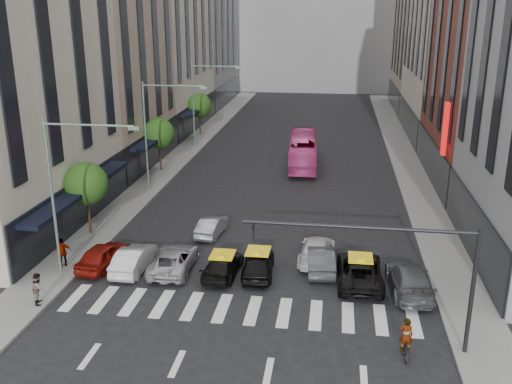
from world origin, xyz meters
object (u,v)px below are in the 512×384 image
at_px(streetlamp_far, 202,94).
at_px(taxi_center, 258,263).
at_px(streetlamp_mid, 156,122).
at_px(taxi_left, 223,265).
at_px(streetlamp_near, 67,178).
at_px(car_white_front, 134,259).
at_px(pedestrian_far, 63,252).
at_px(pedestrian_near, 39,288).
at_px(motorcycle, 405,349).
at_px(car_red, 103,255).
at_px(bus, 303,151).

xyz_separation_m(streetlamp_far, taxi_center, (10.34, -30.43, -5.17)).
relative_size(streetlamp_mid, taxi_left, 2.06).
bearing_deg(streetlamp_far, streetlamp_near, -90.00).
relative_size(car_white_front, pedestrian_far, 2.47).
bearing_deg(pedestrian_near, car_white_front, -57.02).
distance_m(streetlamp_far, pedestrian_far, 31.57).
relative_size(streetlamp_mid, pedestrian_near, 5.39).
bearing_deg(motorcycle, streetlamp_mid, -51.17).
xyz_separation_m(car_white_front, taxi_left, (5.29, 0.08, -0.08)).
relative_size(pedestrian_near, pedestrian_far, 0.95).
relative_size(car_red, pedestrian_near, 2.58).
relative_size(streetlamp_mid, pedestrian_far, 5.14).
xyz_separation_m(streetlamp_far, bus, (11.37, -6.10, -4.40)).
relative_size(taxi_left, pedestrian_near, 2.61).
xyz_separation_m(streetlamp_mid, motorcycle, (17.86, -21.57, -5.50)).
height_order(streetlamp_near, taxi_left, streetlamp_near).
distance_m(motorcycle, pedestrian_far, 20.08).
bearing_deg(taxi_center, streetlamp_near, 5.42).
distance_m(streetlamp_far, car_red, 31.06).
bearing_deg(bus, taxi_center, 84.59).
distance_m(motorcycle, pedestrian_near, 18.34).
relative_size(car_white_front, pedestrian_near, 2.60).
relative_size(streetlamp_near, car_red, 2.09).
height_order(car_red, pedestrian_far, pedestrian_far).
xyz_separation_m(motorcycle, pedestrian_near, (-18.22, 2.03, 0.58)).
height_order(streetlamp_near, streetlamp_mid, same).
distance_m(streetlamp_far, pedestrian_near, 35.88).
bearing_deg(taxi_center, bus, -95.65).
height_order(car_red, car_white_front, car_red).
relative_size(streetlamp_mid, motorcycle, 5.90).
bearing_deg(taxi_left, bus, -93.63).
bearing_deg(streetlamp_near, car_red, 52.25).
xyz_separation_m(taxi_left, pedestrian_far, (-9.50, -0.43, 0.39)).
xyz_separation_m(streetlamp_near, car_white_front, (3.04, 1.19, -5.19)).
bearing_deg(bus, streetlamp_mid, 38.04).
bearing_deg(pedestrian_far, streetlamp_near, 106.90).
xyz_separation_m(car_red, taxi_left, (7.26, -0.13, -0.10)).
height_order(streetlamp_near, pedestrian_far, streetlamp_near).
bearing_deg(bus, motorcycle, 98.67).
bearing_deg(taxi_center, streetlamp_mid, -57.60).
relative_size(car_red, taxi_left, 0.99).
height_order(streetlamp_near, car_red, streetlamp_near).
xyz_separation_m(bus, pedestrian_near, (-11.73, -29.44, -0.52)).
height_order(streetlamp_far, taxi_center, streetlamp_far).
distance_m(taxi_center, bus, 24.36).
bearing_deg(streetlamp_near, motorcycle, -17.32).
xyz_separation_m(streetlamp_mid, pedestrian_far, (-1.16, -15.17, -4.88)).
relative_size(taxi_center, motorcycle, 2.83).
height_order(streetlamp_mid, bus, streetlamp_mid).
xyz_separation_m(streetlamp_far, taxi_left, (8.33, -30.74, -5.27)).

